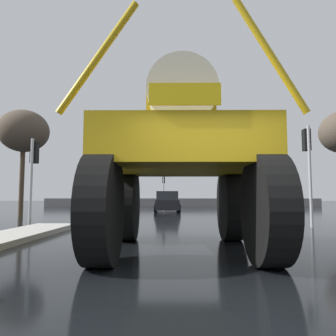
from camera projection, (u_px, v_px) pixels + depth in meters
ground_plane at (185, 214)px, 21.40m from camera, size 120.00×120.00×0.00m
oversize_sprayer at (181, 160)px, 7.05m from camera, size 4.23×5.15×4.54m
sedan_ahead at (167, 202)px, 24.24m from camera, size 2.00×4.16×1.52m
traffic_signal_near_left at (34, 163)px, 12.66m from camera, size 0.24×0.54×3.38m
traffic_signal_near_right at (307, 153)px, 12.41m from camera, size 0.24×0.54×3.83m
traffic_signal_far_left at (164, 183)px, 31.31m from camera, size 0.24×0.55×3.34m
bare_tree_left at (24, 132)px, 18.72m from camera, size 2.85×2.85×6.11m
roadside_barrier at (181, 202)px, 37.09m from camera, size 31.63×0.24×0.90m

